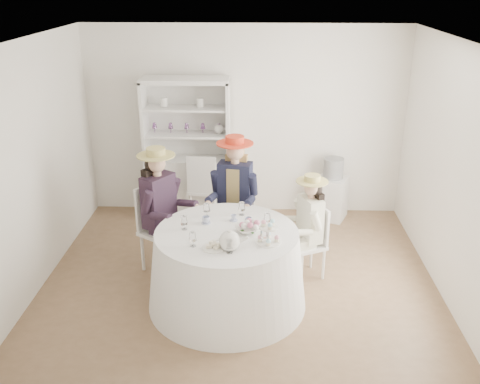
{
  "coord_description": "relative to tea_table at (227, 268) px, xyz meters",
  "views": [
    {
      "loc": [
        0.21,
        -5.4,
        3.31
      ],
      "look_at": [
        0.0,
        0.1,
        1.05
      ],
      "focal_mm": 40.0,
      "sensor_mm": 36.0,
      "label": 1
    }
  ],
  "objects": [
    {
      "name": "side_table",
      "position": [
        1.37,
        2.24,
        -0.11
      ],
      "size": [
        0.52,
        0.52,
        0.62
      ],
      "primitive_type": "cube",
      "rotation": [
        0.0,
        0.0,
        -0.4
      ],
      "color": "silver",
      "rests_on": "ground"
    },
    {
      "name": "teacup_c",
      "position": [
        0.22,
        0.2,
        0.46
      ],
      "size": [
        0.09,
        0.09,
        0.06
      ],
      "primitive_type": "imported",
      "rotation": [
        0.0,
        0.0,
        -0.25
      ],
      "color": "white",
      "rests_on": "tea_table"
    },
    {
      "name": "guest_mid",
      "position": [
        0.03,
        1.07,
        0.45
      ],
      "size": [
        0.58,
        0.61,
        1.55
      ],
      "rotation": [
        0.0,
        0.0,
        -0.18
      ],
      "color": "silver",
      "rests_on": "ground"
    },
    {
      "name": "spare_chair",
      "position": [
        -0.45,
        2.01,
        0.12
      ],
      "size": [
        0.46,
        0.46,
        1.02
      ],
      "rotation": [
        0.0,
        0.0,
        3.05
      ],
      "color": "silver",
      "rests_on": "ground"
    },
    {
      "name": "guest_right",
      "position": [
        0.89,
        0.59,
        0.29
      ],
      "size": [
        0.53,
        0.48,
        1.26
      ],
      "rotation": [
        0.0,
        0.0,
        -1.14
      ],
      "color": "silver",
      "rests_on": "ground"
    },
    {
      "name": "teacup_a",
      "position": [
        -0.23,
        0.19,
        0.46
      ],
      "size": [
        0.1,
        0.1,
        0.07
      ],
      "primitive_type": "imported",
      "rotation": [
        0.0,
        0.0,
        0.21
      ],
      "color": "white",
      "rests_on": "tea_table"
    },
    {
      "name": "tea_table",
      "position": [
        0.0,
        0.0,
        0.0
      ],
      "size": [
        1.68,
        1.68,
        0.85
      ],
      "rotation": [
        0.0,
        0.0,
        -0.41
      ],
      "color": "white",
      "rests_on": "ground"
    },
    {
      "name": "wall_front",
      "position": [
        0.11,
        -1.5,
        0.93
      ],
      "size": [
        4.5,
        0.0,
        4.5
      ],
      "primitive_type": "plane",
      "rotation": [
        -1.57,
        0.0,
        0.0
      ],
      "color": "white",
      "rests_on": "ground"
    },
    {
      "name": "cupcake_stand",
      "position": [
        0.42,
        -0.22,
        0.51
      ],
      "size": [
        0.25,
        0.25,
        0.23
      ],
      "rotation": [
        0.0,
        0.0,
        0.32
      ],
      "color": "white",
      "rests_on": "tea_table"
    },
    {
      "name": "guest_left",
      "position": [
        -0.81,
        0.7,
        0.43
      ],
      "size": [
        0.65,
        0.61,
        1.52
      ],
      "rotation": [
        0.0,
        0.0,
        1.0
      ],
      "color": "silver",
      "rests_on": "ground"
    },
    {
      "name": "wall_left",
      "position": [
        -2.14,
        0.5,
        0.93
      ],
      "size": [
        0.0,
        4.5,
        4.5
      ],
      "primitive_type": "plane",
      "rotation": [
        1.57,
        0.0,
        1.57
      ],
      "color": "white",
      "rests_on": "ground"
    },
    {
      "name": "ground",
      "position": [
        0.11,
        0.5,
        -0.42
      ],
      "size": [
        4.5,
        4.5,
        0.0
      ],
      "primitive_type": "plane",
      "color": "brown",
      "rests_on": "ground"
    },
    {
      "name": "sandwich_plate",
      "position": [
        -0.1,
        -0.35,
        0.44
      ],
      "size": [
        0.24,
        0.24,
        0.05
      ],
      "rotation": [
        0.0,
        0.0,
        -0.04
      ],
      "color": "white",
      "rests_on": "tea_table"
    },
    {
      "name": "hutch",
      "position": [
        -0.68,
        2.24,
        0.29
      ],
      "size": [
        1.2,
        0.46,
        2.02
      ],
      "rotation": [
        0.0,
        0.0,
        -0.01
      ],
      "color": "silver",
      "rests_on": "ground"
    },
    {
      "name": "flower_arrangement",
      "position": [
        0.24,
        -0.0,
        0.51
      ],
      "size": [
        0.17,
        0.17,
        0.06
      ],
      "rotation": [
        0.0,
        0.0,
        -0.28
      ],
      "color": "#CF678B",
      "rests_on": "tea_table"
    },
    {
      "name": "flower_bowl",
      "position": [
        0.21,
        -0.01,
        0.46
      ],
      "size": [
        0.29,
        0.29,
        0.06
      ],
      "primitive_type": "imported",
      "rotation": [
        0.0,
        0.0,
        0.37
      ],
      "color": "white",
      "rests_on": "tea_table"
    },
    {
      "name": "ceiling",
      "position": [
        0.11,
        0.5,
        2.28
      ],
      "size": [
        4.5,
        4.5,
        0.0
      ],
      "primitive_type": "plane",
      "rotation": [
        3.14,
        0.0,
        0.0
      ],
      "color": "white",
      "rests_on": "wall_back"
    },
    {
      "name": "hatbox",
      "position": [
        1.37,
        2.24,
        0.34
      ],
      "size": [
        0.38,
        0.38,
        0.28
      ],
      "primitive_type": "cylinder",
      "rotation": [
        0.0,
        0.0,
        -0.43
      ],
      "color": "black",
      "rests_on": "side_table"
    },
    {
      "name": "table_teapot",
      "position": [
        0.06,
        -0.37,
        0.52
      ],
      "size": [
        0.28,
        0.2,
        0.21
      ],
      "rotation": [
        0.0,
        0.0,
        0.44
      ],
      "color": "white",
      "rests_on": "tea_table"
    },
    {
      "name": "teacup_b",
      "position": [
        0.06,
        0.27,
        0.46
      ],
      "size": [
        0.08,
        0.08,
        0.06
      ],
      "primitive_type": "imported",
      "rotation": [
        0.0,
        0.0,
        0.4
      ],
      "color": "white",
      "rests_on": "tea_table"
    },
    {
      "name": "wall_right",
      "position": [
        2.36,
        0.5,
        0.93
      ],
      "size": [
        0.0,
        4.5,
        4.5
      ],
      "primitive_type": "plane",
      "rotation": [
        1.57,
        0.0,
        -1.57
      ],
      "color": "white",
      "rests_on": "ground"
    },
    {
      "name": "stemware_set",
      "position": [
        0.0,
        -0.0,
        0.5
      ],
      "size": [
        0.94,
        0.94,
        0.15
      ],
      "color": "white",
      "rests_on": "tea_table"
    },
    {
      "name": "wall_back",
      "position": [
        0.11,
        2.5,
        0.93
      ],
      "size": [
        4.5,
        0.0,
        4.5
      ],
      "primitive_type": "plane",
      "rotation": [
        1.57,
        0.0,
        0.0
      ],
      "color": "white",
      "rests_on": "ground"
    }
  ]
}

